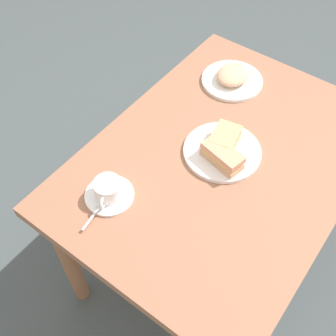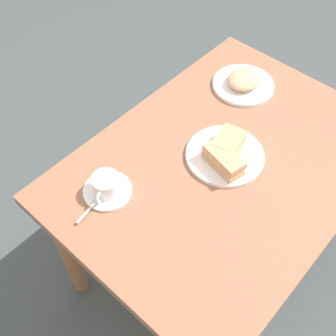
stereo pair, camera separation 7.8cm
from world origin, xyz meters
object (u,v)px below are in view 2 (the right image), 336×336
sandwich_front (228,143)px  sandwich_back (224,160)px  sandwich_plate (225,155)px  coffee_saucer (108,191)px  side_plate (243,85)px  dining_table (223,178)px  spoon (91,207)px  coffee_cup (106,184)px

sandwich_front → sandwich_back: (0.07, 0.03, -0.00)m
sandwich_plate → coffee_saucer: size_ratio=1.70×
sandwich_plate → sandwich_back: 0.06m
sandwich_plate → side_plate: (-0.33, -0.16, 0.00)m
sandwich_front → side_plate: 0.34m
dining_table → sandwich_back: bearing=18.5°
sandwich_front → side_plate: (-0.30, -0.15, -0.04)m
spoon → side_plate: bearing=179.1°
sandwich_back → spoon: bearing=-26.7°
dining_table → coffee_saucer: (0.35, -0.20, 0.10)m
dining_table → side_plate: bearing=-152.6°
sandwich_front → spoon: bearing=-19.8°
sandwich_plate → sandwich_front: sandwich_front is taller
spoon → sandwich_plate: bearing=158.3°
sandwich_front → sandwich_back: size_ratio=0.82×
sandwich_plate → coffee_cup: bearing=-27.1°
sandwich_front → coffee_cup: (0.38, -0.18, -0.00)m
coffee_saucer → spoon: bearing=8.8°
coffee_cup → dining_table: bearing=150.5°
sandwich_front → coffee_saucer: sandwich_front is taller
sandwich_plate → sandwich_front: (-0.02, -0.01, 0.04)m
dining_table → spoon: 0.48m
sandwich_front → coffee_saucer: size_ratio=0.80×
dining_table → sandwich_plate: sandwich_plate is taller
sandwich_back → side_plate: sandwich_back is taller
sandwich_front → coffee_saucer: 0.42m
dining_table → sandwich_front: (-0.03, -0.02, 0.14)m
sandwich_front → sandwich_back: same height
coffee_cup → side_plate: (-0.69, 0.02, -0.03)m
dining_table → sandwich_plate: (-0.01, -0.01, 0.10)m
dining_table → sandwich_front: sandwich_front is taller
sandwich_front → coffee_cup: 0.42m
coffee_cup → spoon: bearing=8.5°
sandwich_plate → spoon: spoon is taller
sandwich_plate → sandwich_back: size_ratio=1.73×
sandwich_plate → coffee_saucer: sandwich_plate is taller
dining_table → sandwich_front: size_ratio=9.06×
coffee_saucer → side_plate: bearing=178.0°
coffee_saucer → sandwich_back: bearing=146.4°
sandwich_plate → coffee_cup: 0.41m
sandwich_plate → sandwich_back: bearing=28.8°
sandwich_back → spoon: size_ratio=1.54×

